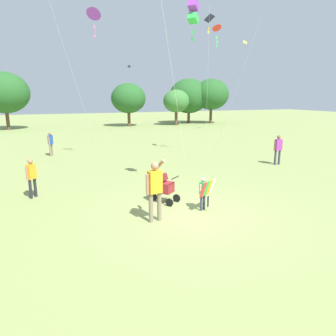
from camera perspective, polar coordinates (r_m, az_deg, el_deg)
ground_plane at (r=9.89m, az=4.49°, el=-8.37°), size 120.00×120.00×0.00m
treeline_distant at (r=37.94m, az=-10.94°, el=13.18°), size 39.85×6.59×6.16m
child_with_butterfly_kite at (r=9.96m, az=6.69°, el=-4.16°), size 0.71×0.53×1.10m
person_adult_flyer at (r=8.91m, az=-2.46°, el=-3.38°), size 0.59×0.60×1.88m
stroller at (r=10.64m, az=-0.95°, el=-3.29°), size 0.91×1.03×1.03m
kite_adult_black at (r=11.78m, az=4.67°, el=26.76°), size 2.24×2.33×6.80m
kite_orange_delta at (r=17.75m, az=-13.71°, el=25.81°), size 2.80×3.90×7.98m
kite_green_novelty at (r=19.08m, az=7.64°, el=24.44°), size 1.72×3.14×8.21m
kite_blue_high at (r=18.96m, az=9.17°, el=23.85°), size 0.53×3.93×7.52m
distant_kites_cluster at (r=32.50m, az=1.43°, el=28.28°), size 31.64×14.30×10.75m
person_red_shirt at (r=20.29m, az=-21.00°, el=4.58°), size 0.32×0.44×1.50m
person_sitting_far at (r=12.12m, az=-24.04°, el=-1.18°), size 0.36×0.36×1.45m
person_couple_left at (r=17.51m, az=19.78°, el=3.62°), size 0.51×0.25×1.60m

